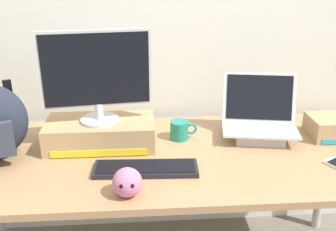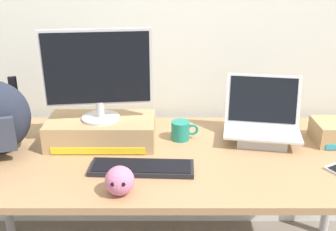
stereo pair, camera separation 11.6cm
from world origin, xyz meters
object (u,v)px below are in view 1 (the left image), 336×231
at_px(toner_box_yellow, 101,133).
at_px(desktop_monitor, 97,75).
at_px(open_laptop, 259,125).
at_px(plush_toy, 127,182).
at_px(coffee_mug, 180,130).
at_px(external_keyboard, 146,168).

height_order(toner_box_yellow, desktop_monitor, desktop_monitor).
distance_m(open_laptop, plush_toy, 0.76).
distance_m(open_laptop, coffee_mug, 0.38).
bearing_deg(external_keyboard, open_laptop, 30.00).
height_order(desktop_monitor, plush_toy, desktop_monitor).
bearing_deg(coffee_mug, desktop_monitor, -173.62).
height_order(open_laptop, external_keyboard, open_laptop).
bearing_deg(toner_box_yellow, desktop_monitor, -80.67).
bearing_deg(coffee_mug, open_laptop, -1.28).
bearing_deg(toner_box_yellow, external_keyboard, -51.66).
bearing_deg(plush_toy, coffee_mug, 62.85).
bearing_deg(external_keyboard, coffee_mug, 62.65).
relative_size(desktop_monitor, external_keyboard, 1.11).
xyz_separation_m(open_laptop, coffee_mug, (-0.38, 0.01, -0.02)).
bearing_deg(plush_toy, toner_box_yellow, 107.24).
distance_m(toner_box_yellow, open_laptop, 0.75).
bearing_deg(desktop_monitor, external_keyboard, -58.38).
height_order(toner_box_yellow, external_keyboard, toner_box_yellow).
relative_size(toner_box_yellow, external_keyboard, 1.14).
bearing_deg(toner_box_yellow, open_laptop, 2.42).
relative_size(desktop_monitor, open_laptop, 1.24).
xyz_separation_m(toner_box_yellow, open_laptop, (0.75, 0.03, 0.00)).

